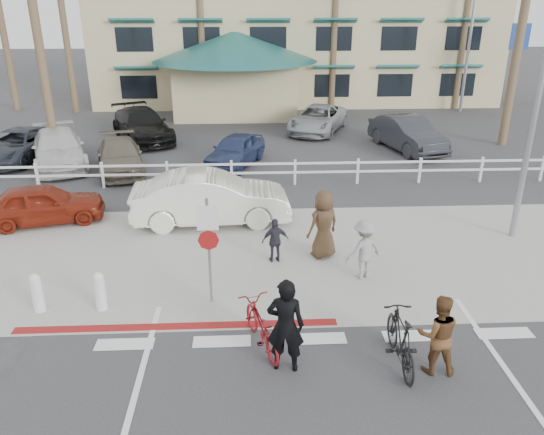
{
  "coord_description": "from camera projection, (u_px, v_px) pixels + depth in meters",
  "views": [
    {
      "loc": [
        -1.4,
        -8.62,
        6.63
      ],
      "look_at": [
        -0.8,
        3.69,
        1.5
      ],
      "focal_mm": 35.0,
      "sensor_mm": 36.0,
      "label": 1
    }
  ],
  "objects": [
    {
      "name": "car_white_sedan",
      "position": [
        211.0,
        198.0,
        16.59
      ],
      "size": [
        5.02,
        2.02,
        1.62
      ],
      "primitive_type": "imported",
      "rotation": [
        0.0,
        0.0,
        1.63
      ],
      "color": "silver",
      "rests_on": "ground"
    },
    {
      "name": "sign_post",
      "position": [
        209.0,
        246.0,
        11.92
      ],
      "size": [
        0.5,
        0.1,
        2.9
      ],
      "primitive_type": null,
      "color": "gray",
      "rests_on": "ground"
    },
    {
      "name": "bike_red",
      "position": [
        261.0,
        326.0,
        10.71
      ],
      "size": [
        1.18,
        1.94,
        0.96
      ],
      "primitive_type": "imported",
      "rotation": [
        0.0,
        0.0,
        3.46
      ],
      "color": "maroon",
      "rests_on": "ground"
    },
    {
      "name": "parking_lot",
      "position": [
        274.0,
        137.0,
        27.15
      ],
      "size": [
        50.0,
        16.0,
        0.01
      ],
      "primitive_type": "cube",
      "color": "#333335",
      "rests_on": "ground"
    },
    {
      "name": "streetlight_1",
      "position": [
        471.0,
        32.0,
        31.4
      ],
      "size": [
        0.6,
        2.0,
        9.5
      ],
      "primitive_type": null,
      "color": "gray",
      "rests_on": "ground"
    },
    {
      "name": "pedestrian_b",
      "position": [
        324.0,
        224.0,
        14.32
      ],
      "size": [
        1.11,
        0.98,
        1.91
      ],
      "primitive_type": "imported",
      "rotation": [
        0.0,
        0.0,
        3.65
      ],
      "color": "#45311E",
      "rests_on": "ground"
    },
    {
      "name": "lot_car_5",
      "position": [
        318.0,
        119.0,
        27.96
      ],
      "size": [
        3.99,
        5.41,
        1.37
      ],
      "primitive_type": "imported",
      "rotation": [
        0.0,
        0.0,
        -0.4
      ],
      "color": "#96999D",
      "rests_on": "ground"
    },
    {
      "name": "bollard_0",
      "position": [
        100.0,
        291.0,
        12.0
      ],
      "size": [
        0.26,
        0.26,
        0.95
      ],
      "primitive_type": null,
      "color": "silver",
      "rests_on": "ground"
    },
    {
      "name": "ground",
      "position": [
        321.0,
        357.0,
        10.56
      ],
      "size": [
        140.0,
        140.0,
        0.0
      ],
      "primitive_type": "plane",
      "color": "#333335"
    },
    {
      "name": "cross_street",
      "position": [
        288.0,
        204.0,
        18.39
      ],
      "size": [
        40.0,
        5.0,
        0.01
      ],
      "primitive_type": "cube",
      "color": "#333335",
      "rests_on": "ground"
    },
    {
      "name": "pedestrian_a",
      "position": [
        364.0,
        249.0,
        13.28
      ],
      "size": [
        1.17,
        0.95,
        1.57
      ],
      "primitive_type": "imported",
      "rotation": [
        0.0,
        0.0,
        3.56
      ],
      "color": "gray",
      "rests_on": "ground"
    },
    {
      "name": "car_red_compact",
      "position": [
        42.0,
        204.0,
        16.63
      ],
      "size": [
        3.97,
        2.37,
        1.27
      ],
      "primitive_type": "imported",
      "rotation": [
        0.0,
        0.0,
        1.82
      ],
      "color": "maroon",
      "rests_on": "ground"
    },
    {
      "name": "bike_black",
      "position": [
        401.0,
        339.0,
        10.16
      ],
      "size": [
        0.54,
        1.88,
        1.13
      ],
      "primitive_type": "imported",
      "rotation": [
        0.0,
        0.0,
        3.14
      ],
      "color": "black",
      "rests_on": "ground"
    },
    {
      "name": "lot_car_1",
      "position": [
        120.0,
        156.0,
        21.64
      ],
      "size": [
        2.8,
        4.63,
        1.26
      ],
      "primitive_type": "imported",
      "rotation": [
        0.0,
        0.0,
        0.26
      ],
      "color": "#625B4B",
      "rests_on": "ground"
    },
    {
      "name": "bike_path",
      "position": [
        338.0,
        433.0,
        8.71
      ],
      "size": [
        12.0,
        16.0,
        0.01
      ],
      "primitive_type": "cube",
      "color": "#333335",
      "rests_on": "ground"
    },
    {
      "name": "palm_5",
      "position": [
        336.0,
        0.0,
        31.29
      ],
      "size": [
        4.0,
        4.0,
        13.0
      ],
      "primitive_type": null,
      "color": "#205425",
      "rests_on": "ground"
    },
    {
      "name": "rail_fence",
      "position": [
        298.0,
        172.0,
        20.07
      ],
      "size": [
        29.4,
        0.16,
        1.0
      ],
      "primitive_type": null,
      "color": "silver",
      "rests_on": "ground"
    },
    {
      "name": "rider_black",
      "position": [
        438.0,
        335.0,
        9.88
      ],
      "size": [
        0.87,
        0.72,
        1.63
      ],
      "primitive_type": "imported",
      "rotation": [
        0.0,
        0.0,
        3.01
      ],
      "color": "brown",
      "rests_on": "ground"
    },
    {
      "name": "lot_car_3",
      "position": [
        407.0,
        134.0,
        24.57
      ],
      "size": [
        2.85,
        4.99,
        1.55
      ],
      "primitive_type": "imported",
      "rotation": [
        0.0,
        0.0,
        0.27
      ],
      "color": "#27292D",
      "rests_on": "ground"
    },
    {
      "name": "lot_car_2",
      "position": [
        235.0,
        150.0,
        22.37
      ],
      "size": [
        2.9,
        4.19,
        1.32
      ],
      "primitive_type": "imported",
      "rotation": [
        0.0,
        0.0,
        -0.38
      ],
      "color": "navy",
      "rests_on": "ground"
    },
    {
      "name": "lot_car_4",
      "position": [
        142.0,
        125.0,
        26.29
      ],
      "size": [
        4.16,
        5.7,
        1.53
      ],
      "primitive_type": "imported",
      "rotation": [
        0.0,
        0.0,
        0.43
      ],
      "color": "black",
      "rests_on": "ground"
    },
    {
      "name": "sidewalk_plaza",
      "position": [
        299.0,
        255.0,
        14.7
      ],
      "size": [
        22.0,
        7.0,
        0.01
      ],
      "primitive_type": "cube",
      "color": "gray",
      "rests_on": "ground"
    },
    {
      "name": "info_sign",
      "position": [
        514.0,
        69.0,
        30.39
      ],
      "size": [
        1.2,
        0.16,
        5.6
      ],
      "primitive_type": null,
      "color": "navy",
      "rests_on": "ground"
    },
    {
      "name": "lot_car_6",
      "position": [
        58.0,
        149.0,
        22.34
      ],
      "size": [
        3.69,
        5.4,
        1.45
      ],
      "primitive_type": "imported",
      "rotation": [
        0.0,
        0.0,
        0.37
      ],
      "color": "silver",
      "rests_on": "ground"
    },
    {
      "name": "streetlight_0",
      "position": [
        541.0,
        83.0,
        14.19
      ],
      "size": [
        0.6,
        2.0,
        9.0
      ],
      "primitive_type": null,
      "color": "gray",
      "rests_on": "ground"
    },
    {
      "name": "bollard_1",
      "position": [
        37.0,
        293.0,
        11.94
      ],
      "size": [
        0.26,
        0.26,
        0.95
      ],
      "primitive_type": null,
      "color": "silver",
      "rests_on": "ground"
    },
    {
      "name": "palm_10",
      "position": [
        34.0,
        14.0,
        21.63
      ],
      "size": [
        4.0,
        4.0,
        12.0
      ],
      "primitive_type": null,
      "color": "#205425",
      "rests_on": "ground"
    },
    {
      "name": "pedestrian_child",
      "position": [
        275.0,
        241.0,
        14.15
      ],
      "size": [
        0.77,
        0.41,
        1.24
      ],
      "primitive_type": "imported",
      "rotation": [
        0.0,
        0.0,
        3.3
      ],
      "color": "#292733",
      "rests_on": "ground"
    },
    {
      "name": "palm_1",
      "position": [
        61.0,
        0.0,
        30.57
      ],
      "size": [
        4.0,
        4.0,
        13.0
      ],
      "primitive_type": null,
      "color": "#205425",
      "rests_on": "ground"
    },
    {
      "name": "rider_red",
      "position": [
        285.0,
        326.0,
        9.88
      ],
      "size": [
        0.77,
        0.57,
        1.94
      ],
      "primitive_type": "imported",
      "rotation": [
        0.0,
        0.0,
        2.99
      ],
      "color": "black",
      "rests_on": "ground"
    },
    {
      "name": "lot_car_0",
      "position": [
        18.0,
        145.0,
        23.05
      ],
      "size": [
        2.98,
        5.11,
        1.34
      ],
      "primitive_type": "imported",
      "rotation": [
        0.0,
        0.0,
        -0.16
      ],
      "color": "#242932",
      "rests_on": "ground"
    },
    {
      "name": "curb_red",
      "position": [
        177.0,
        326.0,
        11.52
      ],
      "size": [
        7.0,
        0.25,
        0.02
      ],
      "primitive_type": "cube",
      "color": "maroon",
      "rests_on": "ground"
    },
    {
      "name": "building",
      "position": [
        293.0,
        12.0,
        37.06
      ],
      "size": [
        28.0,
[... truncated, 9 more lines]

